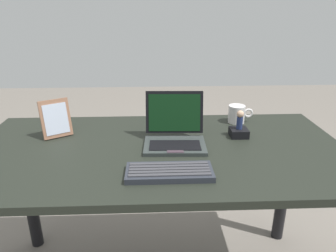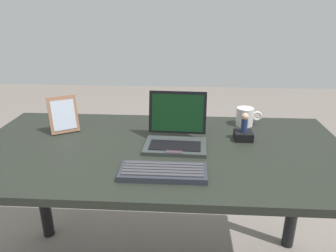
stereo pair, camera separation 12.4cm
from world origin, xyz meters
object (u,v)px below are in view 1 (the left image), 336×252
object	(u,v)px
photo_frame	(56,119)
coffee_mug	(237,114)
figurine	(240,119)
external_keyboard	(169,172)
figurine_stand	(239,133)
laptop_front	(175,135)

from	to	relation	value
photo_frame	coffee_mug	xyz separation A→B (m)	(0.83, 0.14, -0.04)
figurine	coffee_mug	distance (m)	0.18
external_keyboard	figurine	bearing A→B (deg)	45.15
coffee_mug	figurine	bearing A→B (deg)	-101.04
figurine_stand	figurine	bearing A→B (deg)	90.00
laptop_front	figurine_stand	distance (m)	0.30
figurine_stand	coffee_mug	bearing A→B (deg)	78.96
photo_frame	coffee_mug	world-z (taller)	photo_frame
photo_frame	figurine	size ratio (longest dim) A/B	1.99
photo_frame	figurine_stand	bearing A→B (deg)	-2.40
laptop_front	coffee_mug	size ratio (longest dim) A/B	2.10
laptop_front	coffee_mug	bearing A→B (deg)	37.41
laptop_front	figurine	distance (m)	0.30
figurine_stand	coffee_mug	world-z (taller)	coffee_mug
figurine	coffee_mug	xyz separation A→B (m)	(0.03, 0.18, -0.04)
external_keyboard	laptop_front	bearing A→B (deg)	82.29
laptop_front	coffee_mug	world-z (taller)	laptop_front
laptop_front	photo_frame	size ratio (longest dim) A/B	1.53
coffee_mug	external_keyboard	bearing A→B (deg)	-125.51
figurine	coffee_mug	world-z (taller)	figurine
external_keyboard	figurine	distance (m)	0.46
laptop_front	figurine	size ratio (longest dim) A/B	3.04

